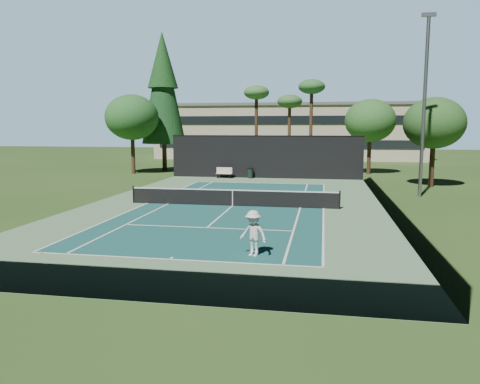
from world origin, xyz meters
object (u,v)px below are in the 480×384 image
Objects in this scene: park_bench at (224,172)px; tennis_ball_d at (199,197)px; tennis_net at (233,197)px; tennis_ball_a at (41,253)px; player at (253,233)px; tennis_ball_b at (216,196)px; trash_bin at (250,173)px; tennis_ball_c at (235,202)px.

tennis_ball_d is at bearing -85.91° from park_bench.
tennis_ball_d is (-2.91, 2.85, -0.52)m from tennis_net.
tennis_net is 13.03m from tennis_ball_a.
player is (2.90, -10.82, 0.31)m from tennis_net.
trash_bin is at bearing 87.55° from tennis_ball_b.
player reaches higher than park_bench.
trash_bin is at bearing 122.19° from player.
trash_bin is at bearing 83.03° from tennis_ball_d.
trash_bin is (0.51, 12.00, 0.45)m from tennis_ball_b.
player is at bearing -80.86° from trash_bin.
tennis_ball_c is at bearing 126.85° from player.
tennis_net is at bearing -85.07° from trash_bin.
trash_bin is (-1.23, 14.13, 0.45)m from tennis_ball_c.
park_bench reaches higher than tennis_ball_d.
park_bench reaches higher than tennis_ball_b.
trash_bin reaches higher than tennis_ball_c.
player is 15.23m from tennis_ball_b.
tennis_ball_a reaches higher than tennis_ball_c.
tennis_net is 169.57× the size of tennis_ball_a.
tennis_net reaches higher than tennis_ball_d.
tennis_ball_d is at bearing 81.65° from tennis_ball_a.
trash_bin is (1.56, 12.76, 0.44)m from tennis_ball_d.
park_bench reaches higher than trash_bin.
park_bench is 1.59× the size of trash_bin.
trash_bin is (-4.25, 26.44, -0.38)m from player.
tennis_ball_c is at bearing -50.67° from tennis_ball_b.
park_bench is at bearing 104.92° from tennis_ball_c.
park_bench reaches higher than tennis_ball_c.
tennis_ball_a is at bearing -97.71° from trash_bin.
tennis_net is at bearing 128.07° from player.
tennis_ball_d is 0.05× the size of park_bench.
tennis_ball_b is at bearing -80.58° from park_bench.
tennis_ball_c is 0.04× the size of park_bench.
park_bench is (-6.70, 26.12, -0.32)m from player.
tennis_ball_d is (-1.05, -0.76, 0.01)m from tennis_ball_b.
tennis_ball_d is at bearing -143.91° from tennis_ball_b.
tennis_ball_c is at bearing 69.77° from tennis_ball_a.
player reaches higher than tennis_ball_c.
tennis_ball_d is at bearing 136.08° from player.
player is 12.70m from tennis_ball_c.
tennis_net reaches higher than tennis_ball_a.
park_bench is at bearing -172.56° from trash_bin.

